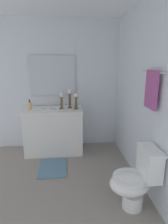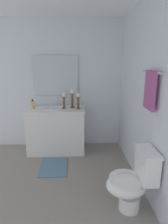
% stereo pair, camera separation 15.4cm
% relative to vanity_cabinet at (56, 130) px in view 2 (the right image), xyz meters
% --- Properties ---
extents(floor, '(2.81, 2.62, 0.02)m').
position_rel_vanity_cabinet_xyz_m(floor, '(1.08, -0.02, -0.43)').
color(floor, gray).
rests_on(floor, ground).
extents(wall_back, '(2.81, 0.04, 2.45)m').
position_rel_vanity_cabinet_xyz_m(wall_back, '(1.08, 1.28, 0.80)').
color(wall_back, silver).
rests_on(wall_back, ground).
extents(wall_left, '(0.04, 2.62, 2.45)m').
position_rel_vanity_cabinet_xyz_m(wall_left, '(-0.32, -0.02, 0.80)').
color(wall_left, silver).
rests_on(wall_left, ground).
extents(vanity_cabinet, '(0.58, 1.08, 0.84)m').
position_rel_vanity_cabinet_xyz_m(vanity_cabinet, '(0.00, 0.00, 0.00)').
color(vanity_cabinet, white).
rests_on(vanity_cabinet, ground).
extents(sink_basin, '(0.40, 0.40, 0.24)m').
position_rel_vanity_cabinet_xyz_m(sink_basin, '(0.00, 0.00, 0.38)').
color(sink_basin, white).
rests_on(sink_basin, vanity_cabinet).
extents(mirror, '(0.02, 0.85, 0.75)m').
position_rel_vanity_cabinet_xyz_m(mirror, '(-0.28, 0.00, 0.99)').
color(mirror, silver).
extents(candle_holder_tall, '(0.09, 0.09, 0.29)m').
position_rel_vanity_cabinet_xyz_m(candle_holder_tall, '(0.04, 0.42, 0.57)').
color(candle_holder_tall, brown).
rests_on(candle_holder_tall, vanity_cabinet).
extents(candle_holder_short, '(0.09, 0.09, 0.34)m').
position_rel_vanity_cabinet_xyz_m(candle_holder_short, '(-0.05, 0.31, 0.60)').
color(candle_holder_short, brown).
rests_on(candle_holder_short, vanity_cabinet).
extents(candle_holder_mid, '(0.09, 0.09, 0.30)m').
position_rel_vanity_cabinet_xyz_m(candle_holder_mid, '(0.00, 0.16, 0.58)').
color(candle_holder_mid, brown).
rests_on(candle_holder_mid, vanity_cabinet).
extents(soap_bottle, '(0.06, 0.06, 0.18)m').
position_rel_vanity_cabinet_xyz_m(soap_bottle, '(0.00, -0.41, 0.49)').
color(soap_bottle, '#E5B259').
rests_on(soap_bottle, vanity_cabinet).
extents(toilet, '(0.39, 0.54, 0.75)m').
position_rel_vanity_cabinet_xyz_m(toilet, '(1.59, 1.00, -0.05)').
color(toilet, white).
rests_on(toilet, ground).
extents(towel_bar, '(0.64, 0.02, 0.02)m').
position_rel_vanity_cabinet_xyz_m(towel_bar, '(1.36, 1.22, 1.15)').
color(towel_bar, silver).
extents(towel_near_vanity, '(0.28, 0.03, 0.44)m').
position_rel_vanity_cabinet_xyz_m(towel_near_vanity, '(1.36, 1.21, 0.95)').
color(towel_near_vanity, '#A54C8C').
rests_on(towel_near_vanity, towel_bar).
extents(bath_mat, '(0.60, 0.44, 0.02)m').
position_rel_vanity_cabinet_xyz_m(bath_mat, '(0.62, 0.00, -0.41)').
color(bath_mat, slate).
rests_on(bath_mat, ground).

